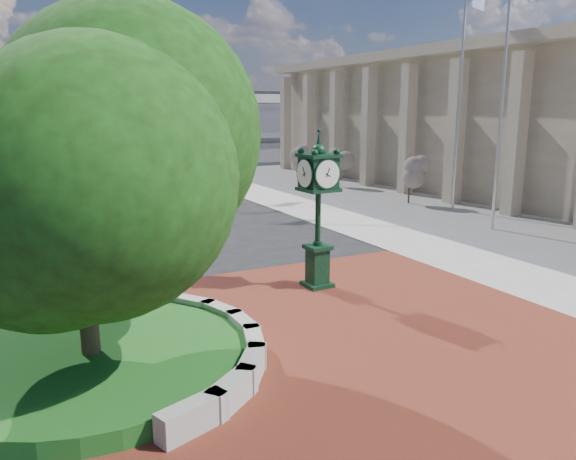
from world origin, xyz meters
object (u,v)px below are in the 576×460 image
at_px(flagpole_a, 502,97).
at_px(street_lamp_near, 128,97).
at_px(street_lamp_far, 54,108).
at_px(parked_car, 121,159).
at_px(post_clock, 318,204).
at_px(flagpole_b, 460,94).

xyz_separation_m(flagpole_a, street_lamp_near, (-10.76, 20.61, 0.26)).
bearing_deg(street_lamp_near, street_lamp_far, 99.43).
height_order(parked_car, flagpole_a, flagpole_a).
bearing_deg(flagpole_a, parked_car, 104.49).
relative_size(post_clock, parked_car, 1.10).
xyz_separation_m(street_lamp_near, street_lamp_far, (-2.97, 17.87, -0.67)).
bearing_deg(flagpole_a, post_clock, -161.99).
relative_size(post_clock, street_lamp_near, 0.45).
height_order(flagpole_a, street_lamp_near, flagpole_a).
xyz_separation_m(post_clock, flagpole_b, (12.46, 7.78, 3.29)).
xyz_separation_m(flagpole_a, street_lamp_far, (-13.73, 38.48, -0.41)).
xyz_separation_m(post_clock, flagpole_a, (10.62, 3.45, 3.08)).
bearing_deg(parked_car, post_clock, -82.47).
height_order(street_lamp_near, street_lamp_far, street_lamp_near).
bearing_deg(flagpole_a, street_lamp_near, 117.57).
distance_m(post_clock, parked_car, 37.83).
bearing_deg(parked_car, street_lamp_near, -87.69).
bearing_deg(flagpole_b, street_lamp_far, 114.51).
xyz_separation_m(flagpole_a, flagpole_b, (1.84, 4.33, 0.21)).
height_order(parked_car, street_lamp_far, street_lamp_far).
distance_m(parked_car, flagpole_b, 32.22).
bearing_deg(post_clock, street_lamp_far, 94.23).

